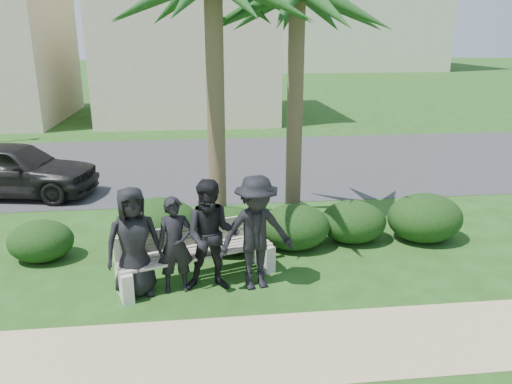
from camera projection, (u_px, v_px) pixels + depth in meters
ground at (240, 284)px, 8.16m from camera, size 160.00×160.00×0.00m
footpath at (252, 349)px, 6.46m from camera, size 30.00×1.60×0.01m
asphalt_street at (219, 164)px, 15.74m from camera, size 160.00×8.00×0.01m
stucco_bldg_right at (187, 40)px, 24.00m from camera, size 8.40×8.40×7.30m
park_bench at (198, 257)px, 8.17m from camera, size 2.75×1.39×0.90m
man_a at (133, 242)px, 7.59m from camera, size 0.99×0.80×1.75m
man_b at (175, 245)px, 7.73m from camera, size 0.60×0.43×1.55m
man_c at (212, 236)px, 7.75m from camera, size 0.92×0.74×1.81m
man_d at (256, 233)px, 7.79m from camera, size 1.31×0.91×1.86m
hedge_a at (41, 240)px, 8.95m from camera, size 1.15×0.95×0.75m
hedge_b at (157, 224)px, 9.29m from camera, size 1.59×1.32×1.04m
hedge_c at (230, 228)px, 9.32m from camera, size 1.33×1.10×0.87m
hedge_d at (222, 230)px, 9.32m from camera, size 1.27×1.05×0.83m
hedge_e at (353, 220)px, 9.76m from camera, size 1.29×1.07×0.84m
hedge_f at (425, 216)px, 9.80m from camera, size 1.48×1.22×0.96m
hedge_extra at (295, 226)px, 9.45m from camera, size 1.33×1.10×0.87m
car_a at (13, 169)px, 12.43m from camera, size 4.30×2.34×1.39m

